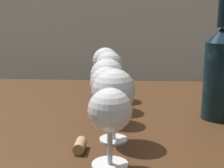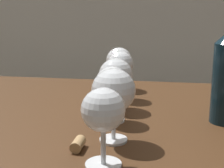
% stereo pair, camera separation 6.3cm
% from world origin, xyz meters
% --- Properties ---
extents(dining_table, '(1.56, 0.80, 0.72)m').
position_xyz_m(dining_table, '(0.00, 0.00, 0.63)').
color(dining_table, '#472B16').
rests_on(dining_table, ground_plane).
extents(wine_glass_empty, '(0.07, 0.07, 0.14)m').
position_xyz_m(wine_glass_empty, '(-0.00, -0.28, 0.81)').
color(wine_glass_empty, white).
rests_on(wine_glass_empty, dining_table).
extents(wine_glass_chardonnay, '(0.09, 0.09, 0.15)m').
position_xyz_m(wine_glass_chardonnay, '(-0.00, -0.17, 0.82)').
color(wine_glass_chardonnay, white).
rests_on(wine_glass_chardonnay, dining_table).
extents(wine_glass_rose, '(0.08, 0.08, 0.13)m').
position_xyz_m(wine_glass_rose, '(-0.02, -0.05, 0.81)').
color(wine_glass_rose, white).
rests_on(wine_glass_rose, dining_table).
extents(wine_glass_amber, '(0.09, 0.09, 0.14)m').
position_xyz_m(wine_glass_amber, '(-0.03, 0.04, 0.81)').
color(wine_glass_amber, white).
rests_on(wine_glass_amber, dining_table).
extents(wine_glass_port, '(0.08, 0.08, 0.14)m').
position_xyz_m(wine_glass_port, '(-0.03, 0.15, 0.82)').
color(wine_glass_port, white).
rests_on(wine_glass_port, dining_table).
extents(wine_glass_cabernet, '(0.09, 0.09, 0.14)m').
position_xyz_m(wine_glass_cabernet, '(-0.05, 0.27, 0.81)').
color(wine_glass_cabernet, white).
rests_on(wine_glass_cabernet, dining_table).
extents(wine_bottle, '(0.07, 0.07, 0.32)m').
position_xyz_m(wine_bottle, '(0.25, -0.02, 0.84)').
color(wine_bottle, '#0F232D').
rests_on(wine_bottle, dining_table).
extents(cork, '(0.02, 0.04, 0.02)m').
position_xyz_m(cork, '(-0.06, -0.23, 0.73)').
color(cork, tan).
rests_on(cork, dining_table).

